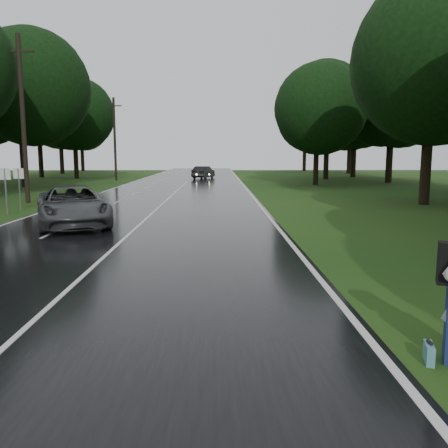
# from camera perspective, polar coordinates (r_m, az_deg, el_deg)

# --- Properties ---
(ground) EXTENTS (160.00, 160.00, 0.00)m
(ground) POSITION_cam_1_polar(r_m,az_deg,el_deg) (10.69, -19.14, -8.37)
(ground) COLOR #234314
(ground) RESTS_ON ground
(road) EXTENTS (12.00, 140.00, 0.04)m
(road) POSITION_cam_1_polar(r_m,az_deg,el_deg) (30.04, -7.16, 2.74)
(road) COLOR black
(road) RESTS_ON ground
(lane_center) EXTENTS (0.12, 140.00, 0.01)m
(lane_center) POSITION_cam_1_polar(r_m,az_deg,el_deg) (30.03, -7.16, 2.79)
(lane_center) COLOR silver
(lane_center) RESTS_ON road
(grey_car) EXTENTS (4.70, 6.55, 1.66)m
(grey_car) POSITION_cam_1_polar(r_m,az_deg,el_deg) (20.62, -18.05, 2.12)
(grey_car) COLOR #444649
(grey_car) RESTS_ON road
(far_car) EXTENTS (2.82, 4.84, 1.51)m
(far_car) POSITION_cam_1_polar(r_m,az_deg,el_deg) (57.71, -2.53, 6.33)
(far_car) COLOR black
(far_car) RESTS_ON road
(suitcase) EXTENTS (0.22, 0.41, 0.28)m
(suitcase) POSITION_cam_1_polar(r_m,az_deg,el_deg) (7.68, 23.79, -14.27)
(suitcase) COLOR teal
(suitcase) RESTS_ON ground
(utility_pole_mid) EXTENTS (1.80, 0.28, 10.10)m
(utility_pole_mid) POSITION_cam_1_polar(r_m,az_deg,el_deg) (31.54, -22.84, 2.38)
(utility_pole_mid) COLOR black
(utility_pole_mid) RESTS_ON ground
(utility_pole_far) EXTENTS (1.80, 0.28, 9.40)m
(utility_pole_far) POSITION_cam_1_polar(r_m,az_deg,el_deg) (55.91, -13.05, 5.23)
(utility_pole_far) COLOR black
(utility_pole_far) RESTS_ON ground
(road_sign_a) EXTENTS (0.56, 0.10, 2.33)m
(road_sign_a) POSITION_cam_1_polar(r_m,az_deg,el_deg) (25.73, -24.95, 1.00)
(road_sign_a) COLOR white
(road_sign_a) RESTS_ON ground
(road_sign_b) EXTENTS (0.55, 0.10, 2.28)m
(road_sign_b) POSITION_cam_1_polar(r_m,az_deg,el_deg) (27.17, -23.59, 1.44)
(road_sign_b) COLOR white
(road_sign_b) RESTS_ON ground
(tree_left_e) EXTENTS (9.65, 9.65, 15.07)m
(tree_left_e) POSITION_cam_1_polar(r_m,az_deg,el_deg) (47.06, -23.16, 4.18)
(tree_left_e) COLOR black
(tree_left_e) RESTS_ON ground
(tree_left_f) EXTENTS (8.77, 8.77, 13.70)m
(tree_left_f) POSITION_cam_1_polar(r_m,az_deg,el_deg) (61.72, -17.57, 5.35)
(tree_left_f) COLOR black
(tree_left_f) RESTS_ON ground
(tree_right_d) EXTENTS (9.08, 9.08, 14.19)m
(tree_right_d) POSITION_cam_1_polar(r_m,az_deg,el_deg) (30.73, 23.21, 2.21)
(tree_right_d) COLOR black
(tree_right_d) RESTS_ON ground
(tree_right_e) EXTENTS (7.73, 7.73, 12.07)m
(tree_right_e) POSITION_cam_1_polar(r_m,az_deg,el_deg) (47.14, 11.11, 4.71)
(tree_right_e) COLOR black
(tree_right_e) RESTS_ON ground
(tree_right_f) EXTENTS (9.70, 9.70, 15.15)m
(tree_right_f) POSITION_cam_1_polar(r_m,az_deg,el_deg) (57.85, 12.32, 5.36)
(tree_right_f) COLOR black
(tree_right_f) RESTS_ON ground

